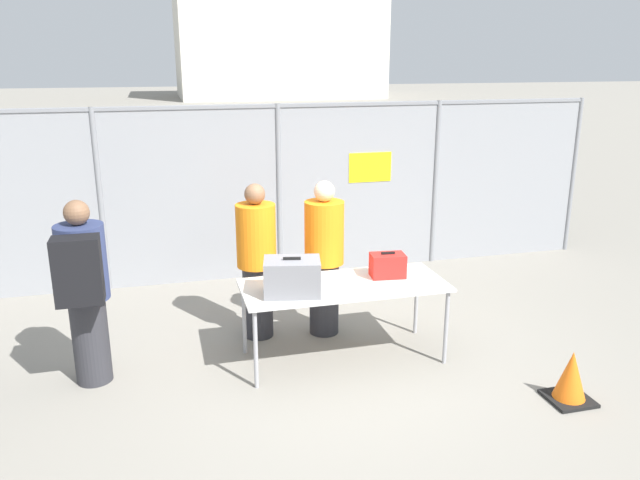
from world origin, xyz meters
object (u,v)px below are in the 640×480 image
object	(u,v)px
suitcase_grey	(292,277)
security_worker_far	(257,259)
suitcase_red	(388,265)
traveler_hooded	(84,287)
security_worker_near	(324,256)
traffic_cone	(571,378)
utility_trailer	(352,202)
inspection_table	(344,289)

from	to	relation	value
suitcase_grey	security_worker_far	distance (m)	0.88
suitcase_red	suitcase_grey	bearing A→B (deg)	-167.75
traveler_hooded	security_worker_near	bearing A→B (deg)	-4.00
traffic_cone	security_worker_near	bearing A→B (deg)	131.62
utility_trailer	suitcase_grey	bearing A→B (deg)	-113.67
suitcase_grey	security_worker_far	bearing A→B (deg)	102.44
traveler_hooded	suitcase_red	bearing A→B (deg)	-17.08
traveler_hooded	security_worker_far	bearing A→B (deg)	4.33
suitcase_red	traffic_cone	world-z (taller)	suitcase_red
suitcase_red	utility_trailer	world-z (taller)	suitcase_red
utility_trailer	security_worker_near	bearing A→B (deg)	-111.58
suitcase_grey	traffic_cone	distance (m)	2.57
inspection_table	traffic_cone	world-z (taller)	inspection_table
inspection_table	utility_trailer	bearing A→B (deg)	71.34
traffic_cone	inspection_table	bearing A→B (deg)	142.75
inspection_table	suitcase_red	world-z (taller)	suitcase_red
inspection_table	suitcase_grey	world-z (taller)	suitcase_grey
traveler_hooded	security_worker_near	distance (m)	2.38
suitcase_grey	security_worker_far	size ratio (longest dim) A/B	0.35
security_worker_near	utility_trailer	world-z (taller)	security_worker_near
security_worker_near	traffic_cone	distance (m)	2.62
suitcase_grey	suitcase_red	xyz separation A→B (m)	(1.01, 0.22, -0.05)
traveler_hooded	security_worker_near	xyz separation A→B (m)	(2.31, 0.53, -0.08)
suitcase_grey	utility_trailer	distance (m)	5.33
inspection_table	traveler_hooded	world-z (taller)	traveler_hooded
suitcase_red	security_worker_far	distance (m)	1.36
suitcase_red	utility_trailer	size ratio (longest dim) A/B	0.08
security_worker_near	security_worker_far	world-z (taller)	security_worker_near
traveler_hooded	inspection_table	bearing A→B (deg)	-19.40
traveler_hooded	suitcase_grey	bearing A→B (deg)	-24.02
traveler_hooded	traffic_cone	xyz separation A→B (m)	(4.00, -1.36, -0.72)
suitcase_red	security_worker_far	world-z (taller)	security_worker_far
traffic_cone	suitcase_grey	bearing A→B (deg)	152.56
inspection_table	security_worker_far	world-z (taller)	security_worker_far
suitcase_red	traffic_cone	bearing A→B (deg)	-48.92
suitcase_grey	security_worker_near	world-z (taller)	security_worker_near
inspection_table	suitcase_red	bearing A→B (deg)	11.15
suitcase_red	security_worker_far	size ratio (longest dim) A/B	0.22
traveler_hooded	utility_trailer	distance (m)	6.11
utility_trailer	suitcase_red	bearing A→B (deg)	-103.59
security_worker_near	traffic_cone	bearing A→B (deg)	126.16
inspection_table	traffic_cone	size ratio (longest dim) A/B	4.24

